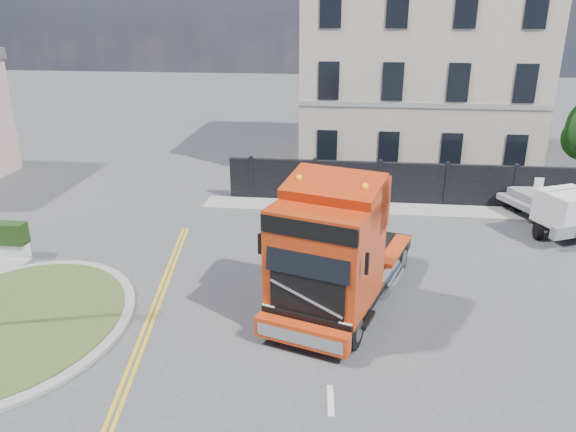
# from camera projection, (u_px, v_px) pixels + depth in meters

# --- Properties ---
(ground) EXTENTS (120.00, 120.00, 0.00)m
(ground) POSITION_uv_depth(u_px,v_px,m) (265.00, 290.00, 18.32)
(ground) COLOR #424244
(ground) RESTS_ON ground
(traffic_island) EXTENTS (6.80, 6.80, 0.17)m
(traffic_island) POSITION_uv_depth(u_px,v_px,m) (10.00, 324.00, 16.24)
(traffic_island) COLOR gray
(traffic_island) RESTS_ON ground
(hoarding_fence) EXTENTS (18.80, 0.25, 2.00)m
(hoarding_fence) POSITION_uv_depth(u_px,v_px,m) (436.00, 185.00, 25.63)
(hoarding_fence) COLOR black
(hoarding_fence) RESTS_ON ground
(georgian_building) EXTENTS (12.30, 10.30, 12.80)m
(georgian_building) POSITION_uv_depth(u_px,v_px,m) (416.00, 62.00, 30.96)
(georgian_building) COLOR beige
(georgian_building) RESTS_ON ground
(pavement_far) EXTENTS (20.00, 1.60, 0.12)m
(pavement_far) POSITION_uv_depth(u_px,v_px,m) (424.00, 211.00, 25.18)
(pavement_far) COLOR gray
(pavement_far) RESTS_ON ground
(truck) EXTENTS (4.68, 7.52, 4.23)m
(truck) POSITION_uv_depth(u_px,v_px,m) (334.00, 255.00, 16.36)
(truck) COLOR black
(truck) RESTS_ON ground
(flatbed_pickup) EXTENTS (3.73, 5.26, 1.99)m
(flatbed_pickup) POSITION_uv_depth(u_px,v_px,m) (561.00, 210.00, 22.37)
(flatbed_pickup) COLOR slate
(flatbed_pickup) RESTS_ON ground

